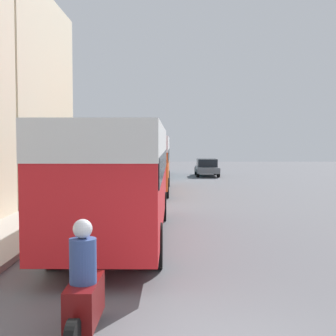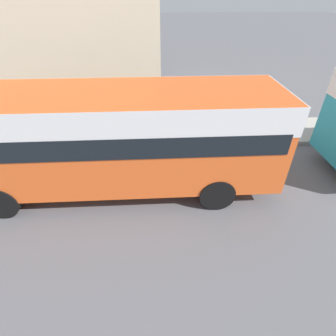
{
  "view_description": "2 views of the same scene",
  "coord_description": "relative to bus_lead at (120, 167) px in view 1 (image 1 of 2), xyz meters",
  "views": [
    {
      "loc": [
        -0.41,
        -5.47,
        2.75
      ],
      "look_at": [
        -0.66,
        20.72,
        1.29
      ],
      "focal_mm": 50.0,
      "sensor_mm": 36.0,
      "label": 1
    },
    {
      "loc": [
        4.71,
        21.46,
        5.3
      ],
      "look_at": [
        -0.27,
        21.74,
        1.75
      ],
      "focal_mm": 28.0,
      "sensor_mm": 36.0,
      "label": 2
    }
  ],
  "objects": [
    {
      "name": "car_crossing",
      "position": [
        4.26,
        24.58,
        -1.32
      ],
      "size": [
        1.81,
        4.57,
        1.39
      ],
      "color": "slate",
      "rests_on": "ground_plane"
    },
    {
      "name": "bus_third_in_line",
      "position": [
        -0.15,
        24.41,
        -0.01
      ],
      "size": [
        2.63,
        9.99,
        3.16
      ],
      "color": "teal",
      "rests_on": "ground_plane"
    },
    {
      "name": "pedestrian_near_curb",
      "position": [
        -3.31,
        27.34,
        -1.02
      ],
      "size": [
        0.41,
        0.41,
        1.74
      ],
      "color": "#232838",
      "rests_on": "sidewalk"
    },
    {
      "name": "bus_following",
      "position": [
        0.02,
        12.56,
        -0.08
      ],
      "size": [
        2.58,
        9.48,
        3.03
      ],
      "color": "#EA5B23",
      "rests_on": "ground_plane"
    },
    {
      "name": "bus_lead",
      "position": [
        0.0,
        0.0,
        0.0
      ],
      "size": [
        2.53,
        10.02,
        3.17
      ],
      "color": "red",
      "rests_on": "ground_plane"
    },
    {
      "name": "motorcycle_behind_lead",
      "position": [
        0.29,
        -6.95,
        -1.37
      ],
      "size": [
        0.38,
        2.24,
        1.73
      ],
      "color": "maroon",
      "rests_on": "ground_plane"
    }
  ]
}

